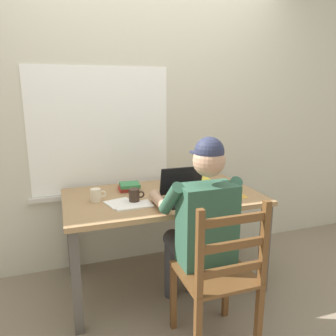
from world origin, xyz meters
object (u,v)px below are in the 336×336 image
(book_stack_main, at_px, (129,187))
(desk, at_px, (163,206))
(computer_mouse, at_px, (221,195))
(wooden_chair, at_px, (219,277))
(coffee_mug_white, at_px, (96,195))
(coffee_mug_dark, at_px, (135,196))
(landscape_photo_print, at_px, (238,197))
(seated_person, at_px, (200,222))
(book_stack_side, at_px, (201,182))
(laptop, at_px, (186,193))

(book_stack_main, bearing_deg, desk, -41.62)
(desk, height_order, computer_mouse, computer_mouse)
(wooden_chair, height_order, coffee_mug_white, wooden_chair)
(coffee_mug_dark, height_order, book_stack_main, coffee_mug_dark)
(coffee_mug_dark, relative_size, landscape_photo_print, 0.87)
(seated_person, relative_size, computer_mouse, 12.63)
(book_stack_side, xyz_separation_m, landscape_photo_print, (0.13, -0.37, -0.02))
(seated_person, height_order, wooden_chair, seated_person)
(laptop, bearing_deg, computer_mouse, -7.96)
(coffee_mug_dark, bearing_deg, computer_mouse, -8.67)
(seated_person, xyz_separation_m, coffee_mug_white, (-0.59, 0.50, 0.09))
(wooden_chair, xyz_separation_m, coffee_mug_white, (-0.59, 0.78, 0.32))
(seated_person, xyz_separation_m, book_stack_main, (-0.31, 0.69, 0.07))
(laptop, height_order, book_stack_side, laptop)
(laptop, xyz_separation_m, book_stack_side, (0.27, 0.31, -0.03))
(computer_mouse, height_order, landscape_photo_print, computer_mouse)
(desk, distance_m, laptop, 0.25)
(computer_mouse, distance_m, landscape_photo_print, 0.14)
(desk, relative_size, coffee_mug_white, 13.14)
(coffee_mug_white, distance_m, book_stack_side, 0.90)
(desk, height_order, coffee_mug_dark, coffee_mug_dark)
(coffee_mug_dark, bearing_deg, book_stack_main, 85.38)
(desk, bearing_deg, coffee_mug_dark, -155.92)
(desk, relative_size, laptop, 4.46)
(seated_person, distance_m, coffee_mug_dark, 0.52)
(coffee_mug_white, distance_m, landscape_photo_print, 1.05)
(wooden_chair, bearing_deg, landscape_photo_print, 51.45)
(computer_mouse, relative_size, landscape_photo_print, 0.77)
(wooden_chair, xyz_separation_m, laptop, (0.03, 0.61, 0.32))
(seated_person, distance_m, coffee_mug_white, 0.78)
(seated_person, height_order, book_stack_side, seated_person)
(desk, height_order, coffee_mug_white, coffee_mug_white)
(seated_person, relative_size, book_stack_side, 6.27)
(wooden_chair, bearing_deg, computer_mouse, 62.26)
(computer_mouse, height_order, book_stack_side, book_stack_side)
(seated_person, distance_m, laptop, 0.34)
(wooden_chair, relative_size, book_stack_side, 4.75)
(desk, height_order, book_stack_main, book_stack_main)
(coffee_mug_dark, bearing_deg, book_stack_side, 21.69)
(computer_mouse, bearing_deg, desk, 152.01)
(desk, height_order, book_stack_side, book_stack_side)
(book_stack_side, bearing_deg, desk, -159.85)
(coffee_mug_white, relative_size, coffee_mug_dark, 0.99)
(wooden_chair, height_order, book_stack_main, wooden_chair)
(coffee_mug_white, relative_size, book_stack_side, 0.56)
(desk, xyz_separation_m, seated_person, (0.09, -0.49, 0.05))
(coffee_mug_dark, distance_m, book_stack_main, 0.31)
(coffee_mug_dark, height_order, book_stack_side, coffee_mug_dark)
(desk, bearing_deg, laptop, -54.27)
(laptop, height_order, computer_mouse, laptop)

